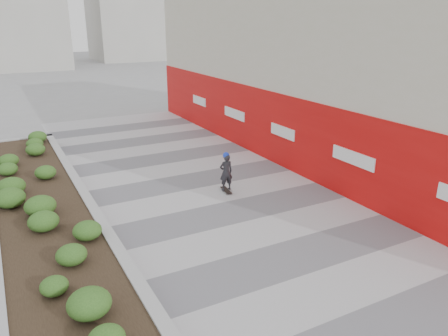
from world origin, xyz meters
The scene contains 6 objects.
ground centered at (0.00, 0.00, 0.00)m, with size 160.00×160.00×0.00m, color gray.
walkway centered at (0.00, 3.00, 0.01)m, with size 8.00×36.00×0.01m, color #A8A8AD.
building centered at (6.98, 8.98, 3.98)m, with size 6.04×24.08×8.00m.
planter centered at (-5.50, 7.00, 0.42)m, with size 3.00×18.00×0.90m.
manhole_cover centered at (0.50, 3.00, 0.00)m, with size 0.44×0.44×0.01m, color #595654.
skateboarder centered at (0.58, 6.63, 0.75)m, with size 0.51×0.74×1.48m.
Camera 1 is at (-6.33, -6.12, 5.88)m, focal length 35.00 mm.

